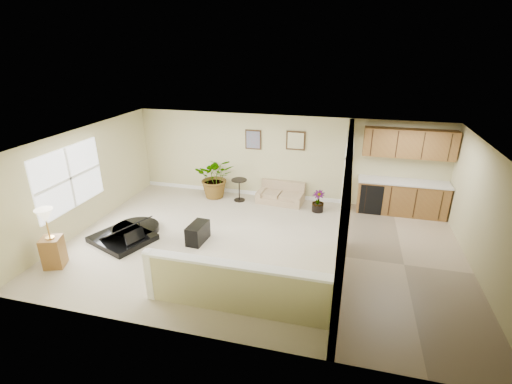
% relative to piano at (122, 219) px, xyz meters
% --- Properties ---
extents(floor, '(9.00, 9.00, 0.00)m').
position_rel_piano_xyz_m(floor, '(3.27, 0.45, -0.52)').
color(floor, '#B7A68E').
rests_on(floor, ground).
extents(back_wall, '(9.00, 0.04, 2.50)m').
position_rel_piano_xyz_m(back_wall, '(3.27, 3.45, 0.73)').
color(back_wall, '#C8C088').
rests_on(back_wall, floor).
extents(front_wall, '(9.00, 0.04, 2.50)m').
position_rel_piano_xyz_m(front_wall, '(3.27, -2.55, 0.73)').
color(front_wall, '#C8C088').
rests_on(front_wall, floor).
extents(left_wall, '(0.04, 6.00, 2.50)m').
position_rel_piano_xyz_m(left_wall, '(-1.23, 0.45, 0.73)').
color(left_wall, '#C8C088').
rests_on(left_wall, floor).
extents(right_wall, '(0.04, 6.00, 2.50)m').
position_rel_piano_xyz_m(right_wall, '(7.77, 0.45, 0.73)').
color(right_wall, '#C8C088').
rests_on(right_wall, floor).
extents(ceiling, '(9.00, 6.00, 0.04)m').
position_rel_piano_xyz_m(ceiling, '(3.27, 0.45, 1.98)').
color(ceiling, silver).
rests_on(ceiling, back_wall).
extents(kitchen_vinyl, '(2.70, 6.00, 0.01)m').
position_rel_piano_xyz_m(kitchen_vinyl, '(6.42, 0.45, -0.51)').
color(kitchen_vinyl, tan).
rests_on(kitchen_vinyl, floor).
extents(interior_partition, '(0.18, 5.99, 2.50)m').
position_rel_piano_xyz_m(interior_partition, '(5.07, 0.70, 0.70)').
color(interior_partition, '#C8C088').
rests_on(interior_partition, floor).
extents(pony_half_wall, '(3.42, 0.22, 1.00)m').
position_rel_piano_xyz_m(pony_half_wall, '(3.35, -1.85, -0.00)').
color(pony_half_wall, '#C8C088').
rests_on(pony_half_wall, floor).
extents(left_window, '(0.05, 2.15, 1.45)m').
position_rel_piano_xyz_m(left_window, '(-1.21, -0.05, 0.93)').
color(left_window, white).
rests_on(left_window, left_wall).
extents(wall_art_left, '(0.48, 0.04, 0.58)m').
position_rel_piano_xyz_m(wall_art_left, '(2.32, 3.42, 1.23)').
color(wall_art_left, '#3B2715').
rests_on(wall_art_left, back_wall).
extents(wall_mirror, '(0.55, 0.04, 0.55)m').
position_rel_piano_xyz_m(wall_mirror, '(3.57, 3.42, 1.28)').
color(wall_mirror, '#3B2715').
rests_on(wall_mirror, back_wall).
extents(kitchen_cabinets, '(2.36, 0.65, 2.33)m').
position_rel_piano_xyz_m(kitchen_cabinets, '(6.46, 3.18, 0.35)').
color(kitchen_cabinets, olive).
rests_on(kitchen_cabinets, floor).
extents(piano, '(1.85, 1.82, 1.24)m').
position_rel_piano_xyz_m(piano, '(0.00, 0.00, 0.00)').
color(piano, black).
rests_on(piano, floor).
extents(piano_bench, '(0.39, 0.70, 0.45)m').
position_rel_piano_xyz_m(piano_bench, '(1.79, 0.30, -0.29)').
color(piano_bench, black).
rests_on(piano_bench, floor).
extents(loveseat, '(1.39, 0.87, 0.76)m').
position_rel_piano_xyz_m(loveseat, '(3.24, 3.14, -0.23)').
color(loveseat, tan).
rests_on(loveseat, floor).
extents(accent_table, '(0.46, 0.46, 0.67)m').
position_rel_piano_xyz_m(accent_table, '(2.03, 2.89, -0.09)').
color(accent_table, black).
rests_on(accent_table, floor).
extents(palm_plant, '(1.36, 1.25, 1.27)m').
position_rel_piano_xyz_m(palm_plant, '(1.26, 3.00, 0.11)').
color(palm_plant, black).
rests_on(palm_plant, floor).
extents(small_plant, '(0.41, 0.41, 0.61)m').
position_rel_piano_xyz_m(small_plant, '(4.37, 2.70, -0.26)').
color(small_plant, black).
rests_on(small_plant, floor).
extents(lamp_stand, '(0.50, 0.50, 1.31)m').
position_rel_piano_xyz_m(lamp_stand, '(-0.73, -1.41, 0.04)').
color(lamp_stand, olive).
rests_on(lamp_stand, floor).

